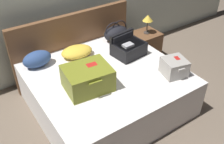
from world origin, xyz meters
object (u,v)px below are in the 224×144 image
hard_case_large (88,78)px  hard_case_medium (129,48)px  nightstand (145,46)px  table_lamp (148,19)px  duffel_bag (116,33)px  bed (107,90)px  pillow_center_head (37,59)px  hard_case_small (174,67)px  pillow_near_headboard (77,52)px

hard_case_large → hard_case_medium: (0.87, 0.34, -0.03)m
nightstand → table_lamp: bearing=-90.0°
hard_case_medium → duffel_bag: 0.48m
hard_case_large → duffel_bag: size_ratio=1.42×
bed → hard_case_medium: (0.52, 0.21, 0.40)m
bed → nightstand: bed is taller
pillow_center_head → duffel_bag: bearing=0.0°
hard_case_small → pillow_center_head: bearing=153.4°
hard_case_small → pillow_near_headboard: (-0.84, 1.10, -0.04)m
hard_case_medium → table_lamp: bearing=24.5°
hard_case_large → pillow_near_headboard: bearing=78.3°
table_lamp → hard_case_small: bearing=-114.3°
bed → hard_case_large: (-0.35, -0.13, 0.43)m
pillow_near_headboard → pillow_center_head: pillow_center_head is taller
hard_case_medium → hard_case_small: hard_case_medium is taller
hard_case_large → table_lamp: same height
duffel_bag → nightstand: duffel_bag is taller
bed → nightstand: size_ratio=3.68×
duffel_bag → hard_case_small: bearing=-85.2°
pillow_center_head → nightstand: bearing=-0.9°
bed → hard_case_large: hard_case_large is taller
hard_case_large → hard_case_medium: bearing=27.0°
bed → hard_case_medium: 0.69m
hard_case_large → table_lamp: size_ratio=1.77×
bed → hard_case_medium: size_ratio=4.12×
hard_case_large → nightstand: (1.59, 0.77, -0.45)m
hard_case_large → hard_case_small: hard_case_large is taller
bed → pillow_near_headboard: pillow_near_headboard is taller
bed → duffel_bag: bearing=47.3°
duffel_bag → pillow_center_head: (-1.30, -0.00, -0.02)m
hard_case_medium → table_lamp: hard_case_medium is taller
hard_case_small → pillow_near_headboard: bearing=140.9°
hard_case_large → table_lamp: bearing=31.7°
hard_case_large → pillow_center_head: bearing=118.4°
pillow_near_headboard → hard_case_small: bearing=-52.7°
hard_case_small → nightstand: 1.33m
hard_case_medium → hard_case_large: bearing=-165.3°
pillow_near_headboard → table_lamp: 1.37m
pillow_near_headboard → bed: bearing=-78.4°
hard_case_large → hard_case_small: size_ratio=1.68×
nightstand → pillow_center_head: bearing=179.1°
hard_case_medium → hard_case_small: 0.75m
bed → pillow_center_head: pillow_center_head is taller
pillow_center_head → bed: bearing=-44.6°
hard_case_large → hard_case_small: 1.13m
hard_case_large → duffel_bag: duffel_bag is taller
pillow_center_head → table_lamp: (1.92, -0.03, 0.11)m
nightstand → hard_case_medium: bearing=-149.0°
hard_case_small → table_lamp: bearing=79.2°
duffel_bag → hard_case_large: bearing=-140.5°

